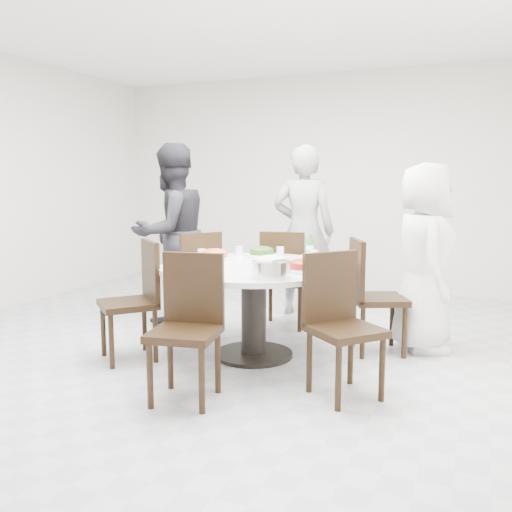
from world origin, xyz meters
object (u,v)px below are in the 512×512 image
at_px(chair_nw, 192,281).
at_px(diner_left, 171,234).
at_px(chair_ne, 379,296).
at_px(soup_bowl, 194,267).
at_px(diner_middle, 304,231).
at_px(diner_right, 424,258).
at_px(dining_table, 254,311).
at_px(rice_bowl, 271,269).
at_px(chair_s, 184,330).
at_px(chair_n, 285,279).
at_px(chair_sw, 128,301).
at_px(chair_se, 346,327).
at_px(beverage_bottle, 310,246).

bearing_deg(chair_nw, diner_left, -88.74).
distance_m(chair_ne, diner_left, 2.18).
relative_size(chair_nw, soup_bowl, 3.80).
relative_size(chair_nw, diner_middle, 0.53).
bearing_deg(diner_right, dining_table, 102.03).
relative_size(chair_nw, rice_bowl, 3.50).
bearing_deg(rice_bowl, diner_left, 142.39).
bearing_deg(diner_right, chair_ne, 106.42).
height_order(chair_s, rice_bowl, chair_s).
xyz_separation_m(diner_left, soup_bowl, (0.92, -1.20, -0.11)).
bearing_deg(chair_s, chair_n, 80.48).
xyz_separation_m(chair_nw, chair_sw, (-0.05, -0.96, 0.00)).
height_order(chair_se, soup_bowl, chair_se).
relative_size(diner_middle, soup_bowl, 7.16).
distance_m(diner_left, soup_bowl, 1.52).
bearing_deg(chair_sw, dining_table, 68.58).
distance_m(dining_table, chair_n, 0.96).
bearing_deg(chair_se, chair_nw, 100.01).
relative_size(chair_se, rice_bowl, 3.50).
distance_m(dining_table, diner_middle, 1.59).
xyz_separation_m(chair_sw, chair_s, (0.83, -0.55, 0.00)).
relative_size(diner_right, diner_left, 0.88).
relative_size(diner_right, soup_bowl, 6.29).
distance_m(chair_s, soup_bowl, 0.66).
bearing_deg(diner_right, chair_nw, 77.73).
distance_m(chair_ne, beverage_bottle, 0.73).
xyz_separation_m(chair_ne, chair_se, (-0.03, -1.04, 0.00)).
height_order(chair_sw, soup_bowl, chair_sw).
bearing_deg(chair_sw, chair_se, 38.84).
bearing_deg(rice_bowl, diner_middle, 101.03).
bearing_deg(chair_n, diner_right, 158.67).
xyz_separation_m(chair_sw, chair_se, (1.78, -0.09, 0.00)).
bearing_deg(chair_ne, chair_sw, 92.49).
xyz_separation_m(chair_ne, beverage_bottle, (-0.62, 0.06, 0.38)).
height_order(chair_s, diner_left, diner_left).
distance_m(chair_nw, rice_bowl, 1.54).
bearing_deg(rice_bowl, chair_se, -9.82).
height_order(chair_nw, chair_sw, same).
xyz_separation_m(diner_right, diner_middle, (-1.30, 0.78, 0.11)).
distance_m(dining_table, beverage_bottle, 0.80).
xyz_separation_m(chair_s, diner_right, (1.30, 1.72, 0.31)).
bearing_deg(soup_bowl, rice_bowl, 2.22).
bearing_deg(dining_table, chair_nw, 149.10).
relative_size(chair_n, chair_nw, 1.00).
height_order(chair_n, chair_se, same).
distance_m(chair_ne, diner_right, 0.50).
bearing_deg(chair_n, chair_nw, 18.98).
xyz_separation_m(chair_ne, chair_sw, (-1.81, -0.95, 0.00)).
distance_m(diner_left, beverage_bottle, 1.51).
height_order(diner_middle, soup_bowl, diner_middle).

